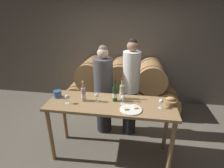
% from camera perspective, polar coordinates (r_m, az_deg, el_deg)
% --- Properties ---
extents(ground_plane, '(10.00, 10.00, 0.00)m').
position_cam_1_polar(ground_plane, '(3.15, -0.38, -21.60)').
color(ground_plane, '#665E51').
extents(stone_wall_back, '(10.00, 0.12, 3.20)m').
position_cam_1_polar(stone_wall_back, '(4.33, 4.06, 14.81)').
color(stone_wall_back, '#60594F').
rests_on(stone_wall_back, ground_plane).
extents(barrel_stack, '(2.63, 0.86, 1.19)m').
position_cam_1_polar(barrel_stack, '(4.09, 2.97, -1.00)').
color(barrel_stack, '#A87A47').
rests_on(barrel_stack, ground_plane).
extents(tasting_table, '(1.88, 0.63, 0.95)m').
position_cam_1_polar(tasting_table, '(2.64, -0.43, -8.78)').
color(tasting_table, '#99754C').
rests_on(tasting_table, ground_plane).
extents(person_left, '(0.34, 0.34, 1.68)m').
position_cam_1_polar(person_left, '(3.19, -2.77, -2.18)').
color(person_left, '#232326').
rests_on(person_left, ground_plane).
extents(person_right, '(0.30, 0.30, 1.80)m').
position_cam_1_polar(person_right, '(3.10, 6.09, -1.46)').
color(person_right, '#232326').
rests_on(person_right, ground_plane).
extents(wine_bottle_red, '(0.07, 0.07, 0.33)m').
position_cam_1_polar(wine_bottle_red, '(2.58, 0.96, -3.24)').
color(wine_bottle_red, '#193819').
rests_on(wine_bottle_red, tasting_table).
extents(wine_bottle_white, '(0.07, 0.07, 0.33)m').
position_cam_1_polar(wine_bottle_white, '(2.65, 3.24, -2.58)').
color(wine_bottle_white, '#ADBC7F').
rests_on(wine_bottle_white, tasting_table).
extents(wine_bottle_rose, '(0.07, 0.07, 0.32)m').
position_cam_1_polar(wine_bottle_rose, '(2.62, -9.31, -3.30)').
color(wine_bottle_rose, '#BC8E93').
rests_on(wine_bottle_rose, tasting_table).
extents(blue_crock, '(0.12, 0.12, 0.11)m').
position_cam_1_polar(blue_crock, '(2.84, -17.34, -3.03)').
color(blue_crock, '#335693').
rests_on(blue_crock, tasting_table).
extents(bread_basket, '(0.17, 0.17, 0.12)m').
position_cam_1_polar(bread_basket, '(2.64, 18.53, -5.50)').
color(bread_basket, olive).
rests_on(bread_basket, tasting_table).
extents(cheese_plate, '(0.30, 0.30, 0.04)m').
position_cam_1_polar(cheese_plate, '(2.41, 6.16, -8.25)').
color(cheese_plate, white).
rests_on(cheese_plate, tasting_table).
extents(wine_glass_far_left, '(0.06, 0.06, 0.14)m').
position_cam_1_polar(wine_glass_far_left, '(2.59, -14.58, -4.22)').
color(wine_glass_far_left, white).
rests_on(wine_glass_far_left, tasting_table).
extents(wine_glass_left, '(0.06, 0.06, 0.14)m').
position_cam_1_polar(wine_glass_left, '(2.57, -5.03, -3.82)').
color(wine_glass_left, white).
rests_on(wine_glass_left, tasting_table).
extents(wine_glass_center, '(0.06, 0.06, 0.14)m').
position_cam_1_polar(wine_glass_center, '(2.50, 3.49, -4.57)').
color(wine_glass_center, white).
rests_on(wine_glass_center, tasting_table).
extents(wine_glass_right, '(0.06, 0.06, 0.14)m').
position_cam_1_polar(wine_glass_right, '(2.49, 15.73, -5.56)').
color(wine_glass_right, white).
rests_on(wine_glass_right, tasting_table).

